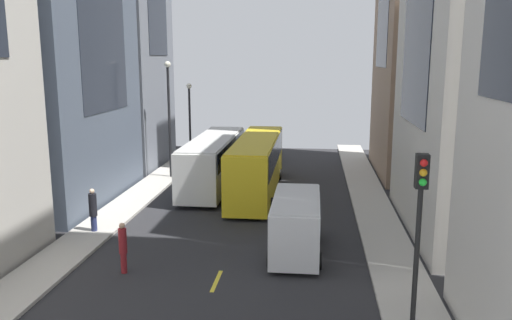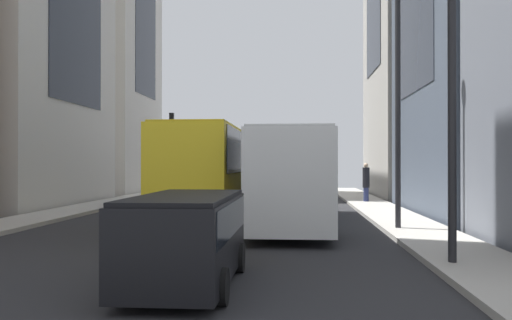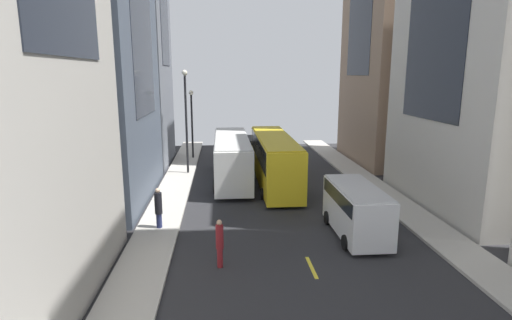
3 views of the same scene
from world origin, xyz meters
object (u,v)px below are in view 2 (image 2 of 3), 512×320
delivery_van_white (194,176)px  traffic_light_near_corner (172,137)px  car_black_0 (186,232)px  city_bus_white (291,171)px  pedestrian_crossing_near (307,181)px  pedestrian_waiting_curb (366,181)px  streetcar_yellow (215,167)px

delivery_van_white → traffic_light_near_corner: 9.77m
car_black_0 → delivery_van_white: bearing=-79.3°
city_bus_white → delivery_van_white: bearing=-63.0°
city_bus_white → traffic_light_near_corner: (9.46, -20.41, 2.33)m
traffic_light_near_corner → pedestrian_crossing_near: bearing=151.0°
delivery_van_white → pedestrian_waiting_curb: delivery_van_white is taller
car_black_0 → streetcar_yellow: bearing=-83.8°
city_bus_white → pedestrian_crossing_near: size_ratio=5.54×
streetcar_yellow → car_black_0: streetcar_yellow is taller
city_bus_white → delivery_van_white: (5.98, -11.73, -0.50)m
pedestrian_crossing_near → traffic_light_near_corner: traffic_light_near_corner is taller
city_bus_white → traffic_light_near_corner: size_ratio=1.95×
streetcar_yellow → pedestrian_crossing_near: streetcar_yellow is taller
delivery_van_white → city_bus_white: bearing=117.0°
city_bus_white → pedestrian_crossing_near: (-0.89, -14.68, -0.86)m
car_black_0 → pedestrian_crossing_near: size_ratio=1.99×
pedestrian_crossing_near → city_bus_white: bearing=-102.1°
delivery_van_white → pedestrian_waiting_curb: (-10.08, 1.53, -0.23)m
city_bus_white → car_black_0: bearing=79.7°
car_black_0 → traffic_light_near_corner: traffic_light_near_corner is taller
streetcar_yellow → car_black_0: bearing=96.2°
pedestrian_crossing_near → car_black_0: bearing=-104.9°
pedestrian_crossing_near → pedestrian_waiting_curb: (-3.20, 4.48, 0.14)m
delivery_van_white → pedestrian_waiting_curb: bearing=171.4°
city_bus_white → pedestrian_crossing_near: bearing=-93.5°
pedestrian_crossing_near → pedestrian_waiting_curb: size_ratio=0.99×
pedestrian_waiting_curb → city_bus_white: bearing=176.6°
delivery_van_white → pedestrian_crossing_near: 7.49m
pedestrian_waiting_curb → traffic_light_near_corner: traffic_light_near_corner is taller
delivery_van_white → pedestrian_crossing_near: bearing=-156.8°
streetcar_yellow → traffic_light_near_corner: 20.14m
pedestrian_crossing_near → traffic_light_near_corner: 12.25m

